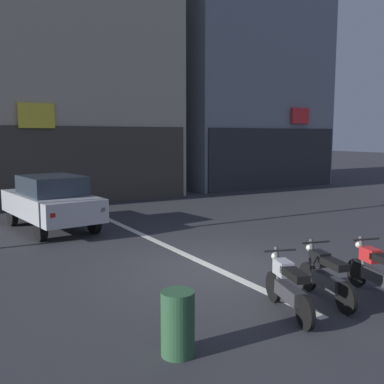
# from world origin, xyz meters

# --- Properties ---
(ground_plane) EXTENTS (120.00, 120.00, 0.00)m
(ground_plane) POSITION_xyz_m (0.00, 0.00, 0.00)
(ground_plane) COLOR #333338
(lane_centre_line) EXTENTS (0.20, 18.00, 0.01)m
(lane_centre_line) POSITION_xyz_m (0.00, 6.00, 0.00)
(lane_centre_line) COLOR silver
(lane_centre_line) RESTS_ON ground
(building_mid_block) EXTENTS (10.20, 8.73, 12.81)m
(building_mid_block) POSITION_xyz_m (0.11, 14.57, 6.39)
(building_mid_block) COLOR #B2A893
(building_mid_block) RESTS_ON ground
(building_far_right) EXTENTS (8.82, 8.27, 14.39)m
(building_far_right) POSITION_xyz_m (10.80, 14.58, 7.18)
(building_far_right) COLOR gray
(building_far_right) RESTS_ON ground
(car_silver_crossing_near) EXTENTS (2.24, 4.28, 1.64)m
(car_silver_crossing_near) POSITION_xyz_m (-2.04, 5.87, 0.89)
(car_silver_crossing_near) COLOR black
(car_silver_crossing_near) RESTS_ON ground
(motorcycle_silver_row_leftmost) EXTENTS (0.66, 1.61, 0.98)m
(motorcycle_silver_row_leftmost) POSITION_xyz_m (-0.37, -2.56, 0.46)
(motorcycle_silver_row_leftmost) COLOR black
(motorcycle_silver_row_leftmost) RESTS_ON ground
(motorcycle_black_row_left_mid) EXTENTS (0.60, 1.63, 0.98)m
(motorcycle_black_row_left_mid) POSITION_xyz_m (0.58, -2.46, 0.46)
(motorcycle_black_row_left_mid) COLOR black
(motorcycle_black_row_left_mid) RESTS_ON ground
(motorcycle_red_row_centre) EXTENTS (0.62, 1.63, 0.98)m
(motorcycle_red_row_centre) POSITION_xyz_m (1.53, -2.76, 0.46)
(motorcycle_red_row_centre) COLOR black
(motorcycle_red_row_centre) RESTS_ON ground
(trash_bin) EXTENTS (0.44, 0.44, 0.85)m
(trash_bin) POSITION_xyz_m (-2.51, -2.83, 0.42)
(trash_bin) COLOR #2D5938
(trash_bin) RESTS_ON ground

